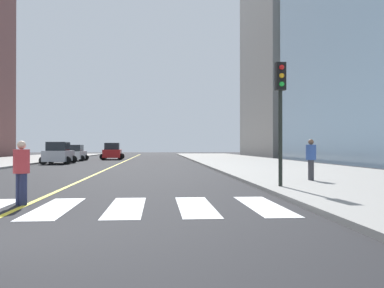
# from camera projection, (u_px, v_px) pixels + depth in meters

# --- Properties ---
(sidewalk_kerb_east) EXTENTS (10.00, 120.00, 0.15)m
(sidewalk_kerb_east) POSITION_uv_depth(u_px,v_px,m) (294.00, 170.00, 27.91)
(sidewalk_kerb_east) COLOR gray
(sidewalk_kerb_east) RESTS_ON ground
(crosswalk_paint) EXTENTS (13.50, 4.00, 0.01)m
(crosswalk_paint) POSITION_uv_depth(u_px,v_px,m) (19.00, 208.00, 11.01)
(crosswalk_paint) COLOR silver
(crosswalk_paint) RESTS_ON ground
(lane_divider_paint) EXTENTS (0.16, 80.00, 0.01)m
(lane_divider_paint) POSITION_uv_depth(u_px,v_px,m) (125.00, 161.00, 46.90)
(lane_divider_paint) COLOR yellow
(lane_divider_paint) RESTS_ON ground
(parking_garage_concrete) EXTENTS (18.00, 24.00, 31.27)m
(parking_garage_concrete) POSITION_uv_depth(u_px,v_px,m) (307.00, 62.00, 72.21)
(parking_garage_concrete) COLOR gray
(parking_garage_concrete) RESTS_ON ground
(car_red_nearest) EXTENTS (2.89, 4.53, 1.99)m
(car_red_nearest) POSITION_uv_depth(u_px,v_px,m) (112.00, 152.00, 51.99)
(car_red_nearest) COLOR red
(car_red_nearest) RESTS_ON ground
(car_silver_second) EXTENTS (2.76, 4.42, 1.97)m
(car_silver_second) POSITION_uv_depth(u_px,v_px,m) (59.00, 154.00, 39.11)
(car_silver_second) COLOR #B7B7BC
(car_silver_second) RESTS_ON ground
(car_white_third) EXTENTS (2.50, 3.94, 1.74)m
(car_white_third) POSITION_uv_depth(u_px,v_px,m) (75.00, 153.00, 47.24)
(car_white_third) COLOR silver
(car_white_third) RESTS_ON ground
(traffic_light_near_corner) EXTENTS (0.36, 0.41, 4.44)m
(traffic_light_near_corner) POSITION_uv_depth(u_px,v_px,m) (281.00, 99.00, 15.60)
(traffic_light_near_corner) COLOR black
(traffic_light_near_corner) RESTS_ON sidewalk_kerb_east
(pedestrian_crossing) EXTENTS (0.43, 0.43, 1.73)m
(pedestrian_crossing) POSITION_uv_depth(u_px,v_px,m) (21.00, 170.00, 11.65)
(pedestrian_crossing) COLOR #232847
(pedestrian_crossing) RESTS_ON ground
(pedestrian_waiting_east) EXTENTS (0.43, 0.43, 1.73)m
(pedestrian_waiting_east) POSITION_uv_depth(u_px,v_px,m) (311.00, 158.00, 18.32)
(pedestrian_waiting_east) COLOR #38383D
(pedestrian_waiting_east) RESTS_ON sidewalk_kerb_east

